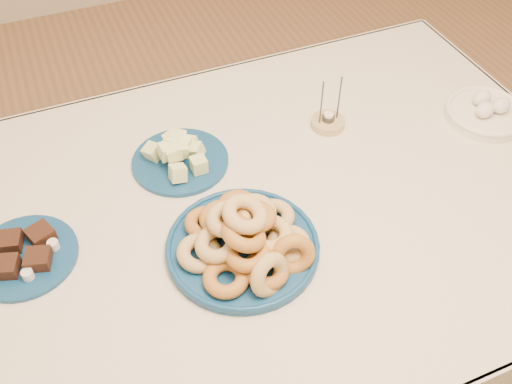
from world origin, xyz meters
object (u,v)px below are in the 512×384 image
(melon_plate, at_px, (179,155))
(brownie_plate, at_px, (24,255))
(egg_bowl, at_px, (486,112))
(dining_table, at_px, (248,236))
(candle_holder, at_px, (328,122))
(donut_platter, at_px, (245,241))

(melon_plate, relative_size, brownie_plate, 1.29)
(brownie_plate, bearing_deg, egg_bowl, 0.27)
(dining_table, bearing_deg, brownie_plate, 174.55)
(egg_bowl, bearing_deg, melon_plate, 169.61)
(candle_holder, bearing_deg, donut_platter, -139.63)
(brownie_plate, relative_size, candle_holder, 1.60)
(dining_table, bearing_deg, candle_holder, 31.56)
(dining_table, distance_m, brownie_plate, 0.51)
(donut_platter, xyz_separation_m, candle_holder, (0.36, 0.30, -0.02))
(melon_plate, height_order, candle_holder, candle_holder)
(donut_platter, relative_size, melon_plate, 1.31)
(egg_bowl, bearing_deg, donut_platter, -167.43)
(dining_table, relative_size, egg_bowl, 6.83)
(egg_bowl, bearing_deg, candle_holder, 161.53)
(brownie_plate, height_order, egg_bowl, egg_bowl)
(dining_table, height_order, egg_bowl, egg_bowl)
(brownie_plate, bearing_deg, melon_plate, 21.43)
(donut_platter, bearing_deg, dining_table, 65.59)
(dining_table, distance_m, egg_bowl, 0.72)
(melon_plate, distance_m, brownie_plate, 0.42)
(donut_platter, bearing_deg, melon_plate, 98.43)
(dining_table, relative_size, brownie_plate, 7.12)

